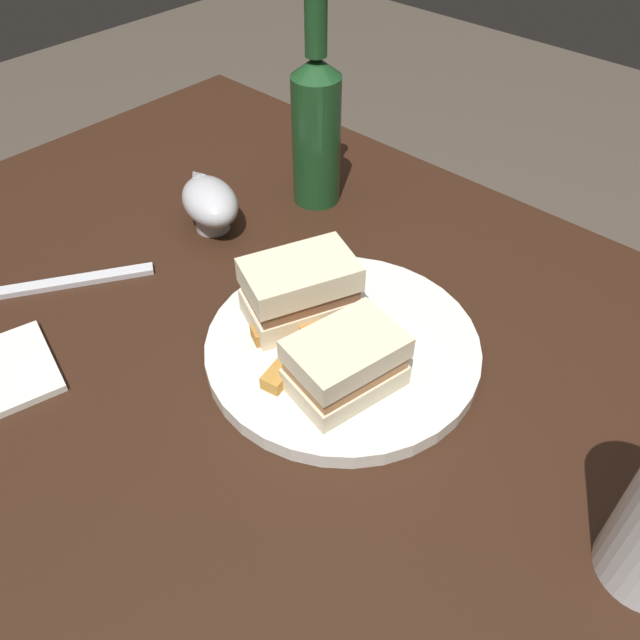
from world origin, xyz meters
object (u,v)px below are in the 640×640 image
(sandwich_half_right, at_px, (345,363))
(napkin, at_px, (7,371))
(sandwich_half_left, at_px, (302,293))
(cider_bottle, at_px, (316,126))
(plate, at_px, (340,349))
(fork, at_px, (75,281))
(gravy_boat, at_px, (209,201))

(sandwich_half_right, xyz_separation_m, napkin, (0.27, 0.21, -0.04))
(sandwich_half_left, height_order, cider_bottle, cider_bottle)
(plate, distance_m, napkin, 0.34)
(sandwich_half_right, bearing_deg, cider_bottle, -42.80)
(sandwich_half_right, distance_m, fork, 0.36)
(plate, bearing_deg, gravy_boat, -12.42)
(plate, height_order, cider_bottle, cider_bottle)
(fork, bearing_deg, napkin, 63.17)
(plate, height_order, napkin, plate)
(sandwich_half_left, distance_m, sandwich_half_right, 0.10)
(cider_bottle, xyz_separation_m, fork, (0.08, 0.33, -0.10))
(gravy_boat, height_order, napkin, gravy_boat)
(cider_bottle, relative_size, napkin, 2.49)
(cider_bottle, bearing_deg, plate, 137.47)
(cider_bottle, bearing_deg, sandwich_half_right, 137.20)
(plate, xyz_separation_m, sandwich_half_right, (-0.04, 0.04, 0.04))
(sandwich_half_left, height_order, napkin, sandwich_half_left)
(gravy_boat, xyz_separation_m, fork, (0.03, 0.18, -0.04))
(plate, distance_m, sandwich_half_left, 0.07)
(napkin, bearing_deg, gravy_boat, -82.06)
(gravy_boat, xyz_separation_m, napkin, (-0.04, 0.31, -0.04))
(sandwich_half_left, relative_size, sandwich_half_right, 1.15)
(plate, distance_m, cider_bottle, 0.32)
(plate, relative_size, sandwich_half_right, 2.47)
(napkin, bearing_deg, fork, -59.08)
(sandwich_half_right, relative_size, gravy_boat, 0.94)
(sandwich_half_left, relative_size, cider_bottle, 0.48)
(sandwich_half_right, distance_m, gravy_boat, 0.33)
(cider_bottle, bearing_deg, napkin, 88.77)
(sandwich_half_right, distance_m, cider_bottle, 0.36)
(napkin, distance_m, fork, 0.15)
(cider_bottle, height_order, fork, cider_bottle)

